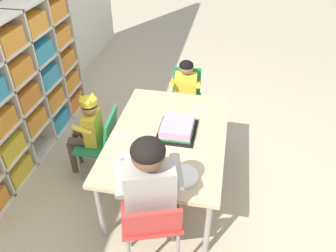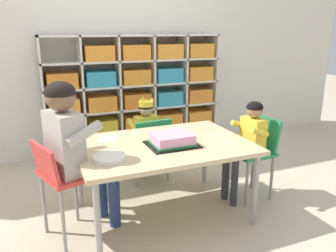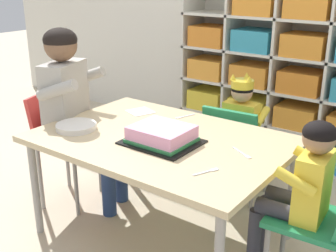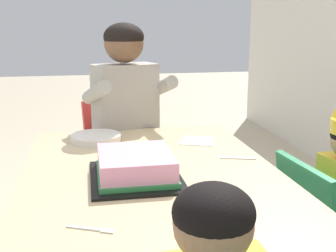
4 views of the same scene
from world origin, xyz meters
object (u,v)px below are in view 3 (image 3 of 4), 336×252
at_px(activity_table, 161,145).
at_px(adult_helper_seated, 75,98).
at_px(child_with_crown, 243,120).
at_px(fork_at_table_front_edge, 242,153).
at_px(guest_at_table_side, 300,187).
at_px(birthday_cake_on_tray, 162,136).
at_px(fork_scattered_mid_table, 184,117).
at_px(classroom_chair_guest_side, 322,220).
at_px(classroom_chair_adult_side, 61,131).
at_px(classroom_chair_blue, 234,145).
at_px(fork_by_napkin, 207,172).
at_px(paper_plate_stack, 76,126).

xyz_separation_m(activity_table, adult_helper_seated, (-0.64, -0.00, 0.14)).
relative_size(child_with_crown, fork_at_table_front_edge, 6.02).
bearing_deg(guest_at_table_side, activity_table, -95.25).
xyz_separation_m(child_with_crown, birthday_cake_on_tray, (-0.05, -0.79, 0.13)).
distance_m(child_with_crown, fork_scattered_mid_table, 0.44).
height_order(activity_table, classroom_chair_guest_side, classroom_chair_guest_side).
distance_m(activity_table, guest_at_table_side, 0.75).
xyz_separation_m(activity_table, birthday_cake_on_tray, (0.05, -0.06, 0.08)).
distance_m(guest_at_table_side, fork_scattered_mid_table, 0.91).
distance_m(activity_table, child_with_crown, 0.73).
bearing_deg(child_with_crown, activity_table, 77.91).
xyz_separation_m(activity_table, classroom_chair_adult_side, (-0.74, -0.04, -0.08)).
bearing_deg(activity_table, classroom_chair_adult_side, -176.94).
xyz_separation_m(classroom_chair_adult_side, fork_scattered_mid_table, (0.65, 0.38, 0.13)).
bearing_deg(fork_at_table_front_edge, fork_scattered_mid_table, 1.18).
distance_m(birthday_cake_on_tray, fork_at_table_front_edge, 0.40).
relative_size(activity_table, classroom_chair_blue, 2.04).
relative_size(fork_by_napkin, fork_scattered_mid_table, 0.93).
distance_m(classroom_chair_blue, classroom_chair_adult_side, 1.08).
bearing_deg(birthday_cake_on_tray, fork_at_table_front_edge, 16.71).
distance_m(classroom_chair_blue, fork_by_napkin, 0.90).
height_order(guest_at_table_side, birthday_cake_on_tray, guest_at_table_side).
relative_size(classroom_chair_guest_side, guest_at_table_side, 0.82).
bearing_deg(classroom_chair_adult_side, fork_by_napkin, -116.86).
height_order(classroom_chair_adult_side, birthday_cake_on_tray, classroom_chair_adult_side).
height_order(activity_table, child_with_crown, child_with_crown).
distance_m(birthday_cake_on_tray, fork_by_napkin, 0.38).
distance_m(child_with_crown, paper_plate_stack, 1.06).
height_order(classroom_chair_adult_side, classroom_chair_guest_side, classroom_chair_adult_side).
bearing_deg(classroom_chair_guest_side, adult_helper_seated, -94.05).
relative_size(birthday_cake_on_tray, paper_plate_stack, 1.64).
height_order(classroom_chair_adult_side, fork_at_table_front_edge, classroom_chair_adult_side).
distance_m(activity_table, birthday_cake_on_tray, 0.11).
distance_m(guest_at_table_side, fork_by_napkin, 0.39).
bearing_deg(guest_at_table_side, adult_helper_seated, -94.35).
bearing_deg(classroom_chair_adult_side, birthday_cake_on_tray, -110.13).
xyz_separation_m(birthday_cake_on_tray, fork_scattered_mid_table, (-0.14, 0.40, -0.04)).
bearing_deg(paper_plate_stack, classroom_chair_adult_side, 155.16).
xyz_separation_m(fork_by_napkin, fork_at_table_front_edge, (0.03, 0.26, 0.00)).
distance_m(classroom_chair_adult_side, fork_scattered_mid_table, 0.76).
relative_size(classroom_chair_blue, fork_by_napkin, 5.04).
bearing_deg(activity_table, fork_scattered_mid_table, 104.72).
bearing_deg(adult_helper_seated, birthday_cake_on_tray, -113.28).
xyz_separation_m(classroom_chair_blue, paper_plate_stack, (-0.55, -0.79, 0.24)).
height_order(activity_table, fork_by_napkin, fork_by_napkin).
height_order(fork_by_napkin, fork_at_table_front_edge, same).
bearing_deg(fork_by_napkin, birthday_cake_on_tray, -88.08).
bearing_deg(guest_at_table_side, classroom_chair_guest_side, 90.00).
xyz_separation_m(adult_helper_seated, fork_at_table_front_edge, (1.07, 0.06, -0.10)).
bearing_deg(classroom_chair_adult_side, fork_at_table_front_edge, -104.00).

